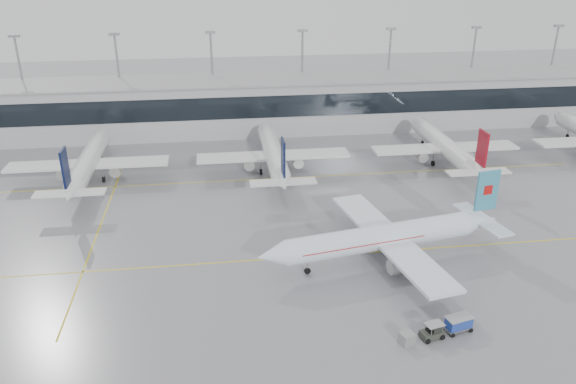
{
  "coord_description": "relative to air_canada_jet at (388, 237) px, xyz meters",
  "views": [
    {
      "loc": [
        -10.81,
        -69.04,
        40.96
      ],
      "look_at": [
        0.0,
        12.0,
        5.0
      ],
      "focal_mm": 35.0,
      "sensor_mm": 36.0,
      "label": 1
    }
  ],
  "objects": [
    {
      "name": "light_masts",
      "position": [
        -12.17,
        70.33,
        9.63
      ],
      "size": [
        156.4,
        1.0,
        22.6
      ],
      "color": "gray",
      "rests_on": "ground"
    },
    {
      "name": "parked_jet_c",
      "position": [
        -12.17,
        36.02,
        0.0
      ],
      "size": [
        29.64,
        36.96,
        11.72
      ],
      "rotation": [
        0.0,
        0.0,
        1.57
      ],
      "color": "silver",
      "rests_on": "ground"
    },
    {
      "name": "baggage_cart",
      "position": [
        3.56,
        -16.69,
        -2.57
      ],
      "size": [
        3.46,
        2.44,
        1.94
      ],
      "rotation": [
        0.0,
        0.0,
        0.24
      ],
      "color": "gray",
      "rests_on": "ground"
    },
    {
      "name": "gse_unit",
      "position": [
        -3.12,
        -18.14,
        -2.98
      ],
      "size": [
        1.83,
        1.77,
        1.45
      ],
      "primitive_type": "cube",
      "rotation": [
        0.0,
        0.0,
        0.36
      ],
      "color": "gray",
      "rests_on": "ground"
    },
    {
      "name": "parked_jet_b",
      "position": [
        -47.17,
        36.02,
        0.0
      ],
      "size": [
        29.64,
        36.96,
        11.72
      ],
      "rotation": [
        0.0,
        0.0,
        1.57
      ],
      "color": "silver",
      "rests_on": "ground"
    },
    {
      "name": "taxi_line_cross",
      "position": [
        -42.17,
        17.33,
        -3.7
      ],
      "size": [
        0.25,
        60.0,
        0.01
      ],
      "primitive_type": "cube",
      "color": "gold",
      "rests_on": "ground"
    },
    {
      "name": "terminal_glass",
      "position": [
        -12.17,
        56.78,
        3.79
      ],
      "size": [
        180.0,
        0.2,
        5.0
      ],
      "primitive_type": "cube",
      "color": "black",
      "rests_on": "ground"
    },
    {
      "name": "terminal",
      "position": [
        -12.17,
        64.33,
        2.29
      ],
      "size": [
        180.0,
        15.0,
        12.0
      ],
      "primitive_type": "cube",
      "color": "#A2A2A6",
      "rests_on": "ground"
    },
    {
      "name": "baggage_tug",
      "position": [
        0.06,
        -17.55,
        -3.04
      ],
      "size": [
        4.01,
        2.21,
        1.9
      ],
      "rotation": [
        0.0,
        0.0,
        0.24
      ],
      "color": "#2E322B",
      "rests_on": "ground"
    },
    {
      "name": "taxi_line_north",
      "position": [
        -12.17,
        32.33,
        -3.7
      ],
      "size": [
        120.0,
        0.25,
        0.01
      ],
      "primitive_type": "cube",
      "color": "gold",
      "rests_on": "ground"
    },
    {
      "name": "air_canada_jet",
      "position": [
        0.0,
        0.0,
        0.0
      ],
      "size": [
        36.9,
        29.96,
        11.68
      ],
      "rotation": [
        0.0,
        0.0,
        3.33
      ],
      "color": "white",
      "rests_on": "ground"
    },
    {
      "name": "ground",
      "position": [
        -12.17,
        2.33,
        -3.71
      ],
      "size": [
        320.0,
        320.0,
        0.0
      ],
      "primitive_type": "plane",
      "color": "gray",
      "rests_on": "ground"
    },
    {
      "name": "taxi_line_main",
      "position": [
        -12.17,
        2.33,
        -3.7
      ],
      "size": [
        120.0,
        0.25,
        0.01
      ],
      "primitive_type": "cube",
      "color": "gold",
      "rests_on": "ground"
    },
    {
      "name": "terminal_roof",
      "position": [
        -12.17,
        64.33,
        8.49
      ],
      "size": [
        182.0,
        16.0,
        0.4
      ],
      "primitive_type": "cube",
      "color": "gray",
      "rests_on": "ground"
    },
    {
      "name": "parked_jet_d",
      "position": [
        22.83,
        36.02,
        0.0
      ],
      "size": [
        29.64,
        36.96,
        11.72
      ],
      "rotation": [
        0.0,
        0.0,
        1.57
      ],
      "color": "silver",
      "rests_on": "ground"
    }
  ]
}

